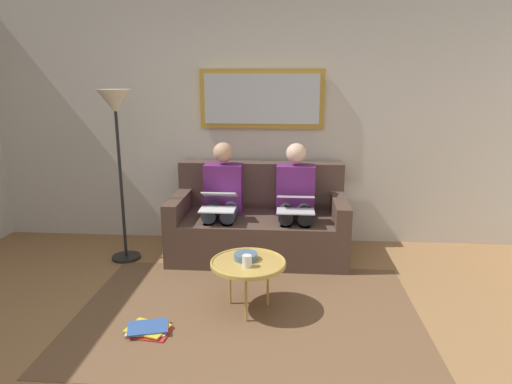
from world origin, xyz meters
name	(u,v)px	position (x,y,z in m)	size (l,w,h in m)	color
wall_rear	(262,122)	(0.00, -2.60, 1.30)	(6.00, 0.12, 2.60)	beige
area_rug	(248,313)	(0.00, -0.85, 0.00)	(2.60, 1.80, 0.01)	brown
couch	(259,223)	(0.00, -2.12, 0.31)	(1.74, 0.90, 0.90)	#4C382D
framed_mirror	(262,99)	(0.00, -2.51, 1.55)	(1.30, 0.05, 0.61)	#B7892D
coffee_table	(248,263)	(0.00, -0.90, 0.39)	(0.58, 0.58, 0.41)	tan
cup	(247,261)	(0.00, -0.81, 0.45)	(0.07, 0.07, 0.09)	silver
bowl	(246,256)	(0.02, -0.95, 0.43)	(0.18, 0.18, 0.05)	slate
person_left	(295,198)	(-0.36, -2.05, 0.61)	(0.38, 0.58, 1.14)	#66236B
laptop_silver	(296,203)	(-0.36, -1.80, 0.63)	(0.35, 0.33, 0.14)	silver
person_right	(222,197)	(0.36, -2.05, 0.61)	(0.38, 0.58, 1.14)	#66236B
laptop_white	(219,201)	(0.36, -1.81, 0.63)	(0.33, 0.36, 0.16)	white
magazine_stack	(148,329)	(0.68, -0.53, 0.03)	(0.34, 0.27, 0.04)	red
standing_lamp	(116,121)	(1.32, -1.85, 1.37)	(0.32, 0.32, 1.66)	black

